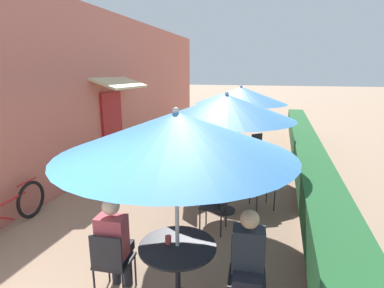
{
  "coord_description": "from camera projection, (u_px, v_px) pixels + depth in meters",
  "views": [
    {
      "loc": [
        2.04,
        -1.01,
        2.63
      ],
      "look_at": [
        0.15,
        5.47,
        1.0
      ],
      "focal_mm": 28.0,
      "sensor_mm": 36.0,
      "label": 1
    }
  ],
  "objects": [
    {
      "name": "cafe_chair_near_left",
      "position": [
        111.0,
        259.0,
        3.46
      ],
      "size": [
        0.43,
        0.43,
        0.87
      ],
      "rotation": [
        0.0,
        0.0,
        6.37
      ],
      "color": "#232328",
      "rests_on": "ground_plane"
    },
    {
      "name": "cafe_chair_mid_right",
      "position": [
        195.0,
        176.0,
        6.23
      ],
      "size": [
        0.55,
        0.55,
        0.87
      ],
      "rotation": [
        0.0,
        0.0,
        5.7
      ],
      "color": "#232328",
      "rests_on": "ground_plane"
    },
    {
      "name": "coffee_cup_far",
      "position": [
        241.0,
        140.0,
        8.23
      ],
      "size": [
        0.07,
        0.07,
        0.09
      ],
      "color": "teal",
      "rests_on": "patio_table_far"
    },
    {
      "name": "planter_hedge",
      "position": [
        305.0,
        156.0,
        7.63
      ],
      "size": [
        0.6,
        12.89,
        1.01
      ],
      "color": "gray",
      "rests_on": "ground_plane"
    },
    {
      "name": "coffee_cup_near",
      "position": [
        168.0,
        240.0,
        3.36
      ],
      "size": [
        0.07,
        0.07,
        0.09
      ],
      "color": "#B73D3D",
      "rests_on": "patio_table_near"
    },
    {
      "name": "patio_umbrella_near",
      "position": [
        176.0,
        134.0,
        3.03
      ],
      "size": [
        2.45,
        2.45,
        2.29
      ],
      "color": "#B7B7BC",
      "rests_on": "ground_plane"
    },
    {
      "name": "cafe_chair_mid_left",
      "position": [
        261.0,
        182.0,
        5.91
      ],
      "size": [
        0.54,
        0.54,
        0.87
      ],
      "rotation": [
        0.0,
        0.0,
        3.61
      ],
      "color": "#232328",
      "rests_on": "ground_plane"
    },
    {
      "name": "patio_table_far",
      "position": [
        239.0,
        148.0,
        8.33
      ],
      "size": [
        0.87,
        0.87,
        0.75
      ],
      "color": "black",
      "rests_on": "ground_plane"
    },
    {
      "name": "patio_umbrella_mid",
      "position": [
        227.0,
        107.0,
        5.35
      ],
      "size": [
        2.45,
        2.45,
        2.29
      ],
      "color": "#B7B7BC",
      "rests_on": "ground_plane"
    },
    {
      "name": "patio_table_mid",
      "position": [
        225.0,
        183.0,
        5.69
      ],
      "size": [
        0.87,
        0.87,
        0.75
      ],
      "color": "black",
      "rests_on": "ground_plane"
    },
    {
      "name": "coffee_cup_mid",
      "position": [
        230.0,
        170.0,
        5.72
      ],
      "size": [
        0.07,
        0.07,
        0.09
      ],
      "color": "#232328",
      "rests_on": "patio_table_mid"
    },
    {
      "name": "cafe_chair_mid_back",
      "position": [
        218.0,
        203.0,
        4.97
      ],
      "size": [
        0.42,
        0.42,
        0.87
      ],
      "rotation": [
        0.0,
        0.0,
        7.8
      ],
      "color": "#232328",
      "rests_on": "ground_plane"
    },
    {
      "name": "seated_patron_near_left",
      "position": [
        115.0,
        241.0,
        3.53
      ],
      "size": [
        0.36,
        0.43,
        1.25
      ],
      "rotation": [
        0.0,
        0.0,
        6.37
      ],
      "color": "#23232D",
      "rests_on": "ground_plane"
    },
    {
      "name": "cafe_chair_far_right",
      "position": [
        259.0,
        146.0,
        8.75
      ],
      "size": [
        0.57,
        0.57,
        0.87
      ],
      "rotation": [
        0.0,
        0.0,
        10.18
      ],
      "color": "#232328",
      "rests_on": "ground_plane"
    },
    {
      "name": "patio_umbrella_far",
      "position": [
        241.0,
        95.0,
        7.99
      ],
      "size": [
        2.45,
        2.45,
        2.29
      ],
      "color": "#B7B7BC",
      "rests_on": "ground_plane"
    },
    {
      "name": "bicycle_second",
      "position": [
        7.0,
        212.0,
        4.98
      ],
      "size": [
        0.21,
        1.79,
        0.78
      ],
      "rotation": [
        0.0,
        0.0,
        0.08
      ],
      "color": "black",
      "rests_on": "ground_plane"
    },
    {
      "name": "cafe_facade_wall",
      "position": [
        116.0,
        91.0,
        8.67
      ],
      "size": [
        0.98,
        13.89,
        4.2
      ],
      "color": "#C66B5B",
      "rests_on": "ground_plane"
    },
    {
      "name": "seated_patron_near_right",
      "position": [
        248.0,
        261.0,
        3.17
      ],
      "size": [
        0.36,
        0.43,
        1.25
      ],
      "rotation": [
        0.0,
        0.0,
        9.51
      ],
      "color": "#23232D",
      "rests_on": "ground_plane"
    },
    {
      "name": "cafe_chair_far_left",
      "position": [
        216.0,
        154.0,
        7.94
      ],
      "size": [
        0.57,
        0.57,
        0.87
      ],
      "rotation": [
        0.0,
        0.0,
        7.04
      ],
      "color": "#232328",
      "rests_on": "ground_plane"
    },
    {
      "name": "patio_table_near",
      "position": [
        178.0,
        259.0,
        3.37
      ],
      "size": [
        0.87,
        0.87,
        0.75
      ],
      "color": "black",
      "rests_on": "ground_plane"
    },
    {
      "name": "cafe_chair_near_right",
      "position": [
        247.0,
        268.0,
        3.31
      ],
      "size": [
        0.43,
        0.43,
        0.87
      ],
      "rotation": [
        0.0,
        0.0,
        9.51
      ],
      "color": "#232328",
      "rests_on": "ground_plane"
    }
  ]
}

